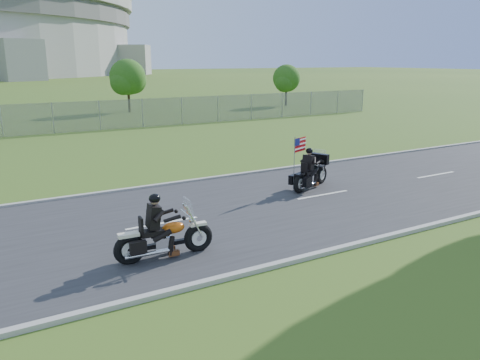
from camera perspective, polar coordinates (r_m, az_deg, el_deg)
ground at (r=14.70m, az=-2.12°, el=-4.14°), size 420.00×420.00×0.00m
road at (r=14.69m, az=-2.12°, el=-4.06°), size 120.00×8.00×0.04m
curb_north at (r=18.23m, az=-8.01°, el=-0.41°), size 120.00×0.18×0.12m
curb_south at (r=11.48m, az=7.38°, el=-9.50°), size 120.00×0.18×0.12m
fence at (r=32.62m, az=-27.08°, el=6.43°), size 60.00×0.03×2.00m
tree_fence_near at (r=44.23m, az=-13.49°, el=11.89°), size 3.52×3.28×4.75m
tree_fence_far at (r=49.45m, az=5.70°, el=12.06°), size 3.08×2.87×4.20m
motorcycle_lead at (r=11.48m, az=-9.36°, el=-7.00°), size 2.48×0.67×1.67m
motorcycle_follow at (r=17.57m, az=8.62°, el=0.67°), size 2.23×1.23×1.97m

